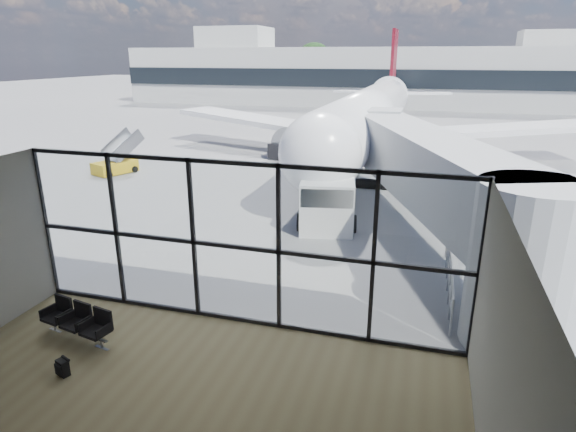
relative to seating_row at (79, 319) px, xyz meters
The scene contains 20 objects.
ground 42.06m from the seating_row, 85.08° to the left, with size 220.00×220.00×0.00m, color slate.
lounge_shell 5.09m from the seating_row, 38.77° to the right, with size 12.02×8.01×4.51m.
glass_curtain_wall 4.43m from the seating_row, 27.87° to the left, with size 12.10×0.12×4.50m.
jet_bridge 12.57m from the seating_row, 46.56° to the left, with size 8.00×16.50×4.33m.
apron_railing 10.68m from the seating_row, 30.43° to the left, with size 0.06×5.46×1.11m.
far_terminal 64.05m from the seating_row, 87.29° to the left, with size 80.00×12.20×11.00m.
tree_0 84.81m from the seating_row, 119.25° to the left, with size 4.95×4.95×7.12m.
tree_1 82.08m from the seating_row, 115.59° to the left, with size 5.61×5.61×8.07m.
tree_2 79.72m from the seating_row, 111.69° to the left, with size 6.27×6.27×9.03m.
tree_3 77.63m from the seating_row, 107.57° to the left, with size 4.95×4.95×7.12m.
tree_4 76.07m from the seating_row, 103.25° to the left, with size 5.61×5.61×8.07m.
tree_5 74.97m from the seating_row, 98.77° to the left, with size 6.27×6.27×9.03m.
seating_row is the anchor object (origin of this frame).
backpack 1.63m from the seating_row, 65.34° to the right, with size 0.34×0.33×0.43m.
airliner 27.42m from the seating_row, 81.53° to the left, with size 31.72×36.67×9.45m.
service_van 11.77m from the seating_row, 68.95° to the left, with size 3.12×5.28×2.16m.
belt_loader 24.10m from the seating_row, 93.08° to the left, with size 2.52×4.45×1.95m.
mobile_stairs 19.08m from the seating_row, 122.33° to the left, with size 2.36×3.26×2.09m.
traffic_cone_b 17.10m from the seating_row, 80.86° to the left, with size 0.47×0.47×0.68m.
traffic_cone_c 16.02m from the seating_row, 57.51° to the left, with size 0.44×0.44×0.63m.
Camera 1 is at (4.61, -10.84, 6.97)m, focal length 30.00 mm.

